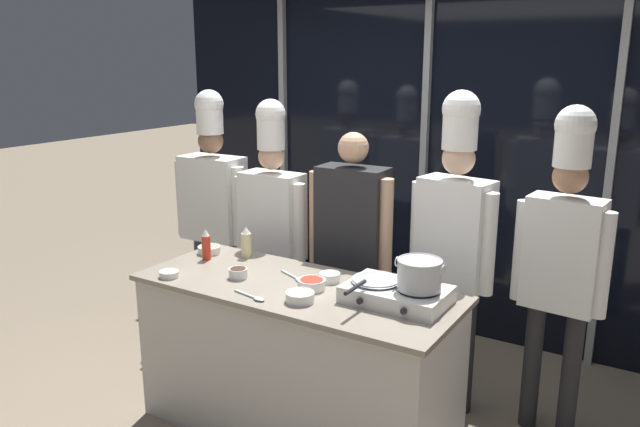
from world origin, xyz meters
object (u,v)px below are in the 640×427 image
prep_bowl_soy_glaze (238,272)px  serving_spoon_slotted (255,297)px  chef_line (454,230)px  chef_pastry (563,249)px  squeeze_bottle_oil (246,243)px  prep_bowl_shrimp (300,296)px  frying_pan (376,276)px  prep_bowl_rice (169,274)px  prep_bowl_bean_sprouts (330,276)px  person_guest (352,236)px  squeeze_bottle_chili (206,245)px  prep_bowl_mushrooms (209,249)px  serving_spoon_solid (297,278)px  prep_bowl_chili_flakes (312,283)px  stock_pot (419,274)px  portable_stove (397,294)px  chef_sous (272,216)px  chef_head (213,201)px

prep_bowl_soy_glaze → serving_spoon_slotted: bearing=-36.3°
chef_line → chef_pastry: 0.60m
squeeze_bottle_oil → chef_line: chef_line is taller
prep_bowl_shrimp → frying_pan: bearing=39.3°
prep_bowl_rice → prep_bowl_shrimp: bearing=5.9°
prep_bowl_rice → prep_bowl_bean_sprouts: bearing=27.5°
prep_bowl_soy_glaze → person_guest: 0.80m
squeeze_bottle_chili → prep_bowl_bean_sprouts: bearing=4.6°
squeeze_bottle_oil → prep_bowl_shrimp: squeeze_bottle_oil is taller
frying_pan → prep_bowl_mushrooms: frying_pan is taller
frying_pan → serving_spoon_solid: frying_pan is taller
squeeze_bottle_oil → prep_bowl_chili_flakes: size_ratio=1.26×
serving_spoon_solid → person_guest: (0.03, 0.57, 0.11)m
stock_pot → prep_bowl_rice: (-1.36, -0.34, -0.15)m
portable_stove → chef_sous: (-1.21, 0.61, 0.11)m
stock_pot → chef_pastry: bearing=51.5°
prep_bowl_soy_glaze → chef_sous: size_ratio=0.06×
chef_sous → prep_bowl_soy_glaze: bearing=112.1°
prep_bowl_bean_sprouts → chef_line: (0.50, 0.57, 0.20)m
squeeze_bottle_oil → chef_head: chef_head is taller
squeeze_bottle_oil → prep_bowl_rice: size_ratio=1.74×
chef_line → chef_sous: bearing=11.6°
chef_head → person_guest: size_ratio=1.13×
prep_bowl_shrimp → chef_line: 1.04m
stock_pot → chef_pastry: size_ratio=0.13×
stock_pot → chef_head: chef_head is taller
portable_stove → prep_bowl_rice: (-1.25, -0.34, -0.02)m
prep_bowl_bean_sprouts → serving_spoon_slotted: 0.47m
squeeze_bottle_oil → stock_pot: bearing=-8.4°
prep_bowl_shrimp → chef_sous: chef_sous is taller
prep_bowl_mushrooms → chef_line: bearing=20.8°
portable_stove → serving_spoon_slotted: (-0.64, -0.34, -0.04)m
frying_pan → chef_sous: bearing=150.8°
frying_pan → prep_bowl_rice: 1.18m
chef_pastry → squeeze_bottle_oil: bearing=20.7°
serving_spoon_solid → squeeze_bottle_oil: bearing=160.8°
prep_bowl_bean_sprouts → prep_bowl_chili_flakes: bearing=-98.7°
serving_spoon_slotted → chef_head: bearing=138.8°
squeeze_bottle_oil → prep_bowl_rice: 0.54m
prep_bowl_chili_flakes → prep_bowl_shrimp: (0.05, -0.18, -0.00)m
portable_stove → stock_pot: size_ratio=2.05×
prep_bowl_chili_flakes → chef_sous: 1.02m
prep_bowl_bean_sprouts → prep_bowl_rice: bearing=-152.5°
prep_bowl_shrimp → person_guest: person_guest is taller
chef_line → prep_bowl_mushrooms: bearing=30.7°
serving_spoon_slotted → chef_pastry: 1.66m
chef_head → chef_line: 1.87m
serving_spoon_solid → chef_head: 1.38m
portable_stove → frying_pan: 0.14m
squeeze_bottle_chili → chef_pastry: chef_pastry is taller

